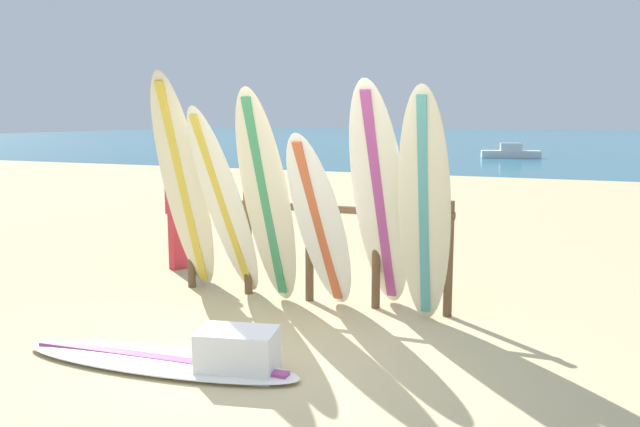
% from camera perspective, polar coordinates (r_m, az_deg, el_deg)
% --- Properties ---
extents(ground_plane, '(120.00, 120.00, 0.00)m').
position_cam_1_polar(ground_plane, '(5.57, -5.99, -12.87)').
color(ground_plane, '#CCB784').
extents(ocean_water, '(120.00, 80.00, 0.01)m').
position_cam_1_polar(ocean_water, '(62.63, 20.30, 6.00)').
color(ocean_water, teal).
rests_on(ocean_water, ground).
extents(surfboard_rack, '(3.14, 0.09, 1.18)m').
position_cam_1_polar(surfboard_rack, '(7.23, -0.91, -1.94)').
color(surfboard_rack, brown).
rests_on(surfboard_rack, ground).
extents(surfboard_leaning_far_left, '(0.59, 1.06, 2.48)m').
position_cam_1_polar(surfboard_leaning_far_left, '(7.48, -11.54, 2.28)').
color(surfboard_leaning_far_left, beige).
rests_on(surfboard_leaning_far_left, ground).
extents(surfboard_leaning_left, '(0.65, 1.09, 2.13)m').
position_cam_1_polar(surfboard_leaning_left, '(7.22, -8.15, 0.73)').
color(surfboard_leaning_left, white).
rests_on(surfboard_leaning_left, ground).
extents(surfboard_leaning_center_left, '(0.65, 0.83, 2.30)m').
position_cam_1_polar(surfboard_leaning_center_left, '(6.91, -4.58, 1.19)').
color(surfboard_leaning_center_left, beige).
rests_on(surfboard_leaning_center_left, ground).
extents(surfboard_leaning_center, '(0.68, 1.01, 1.87)m').
position_cam_1_polar(surfboard_leaning_center, '(6.70, -0.01, -0.89)').
color(surfboard_leaning_center, white).
rests_on(surfboard_leaning_center, ground).
extents(surfboard_leaning_center_right, '(0.56, 1.17, 2.36)m').
position_cam_1_polar(surfboard_leaning_center_right, '(6.60, 5.17, 1.10)').
color(surfboard_leaning_center_right, white).
rests_on(surfboard_leaning_center_right, ground).
extents(surfboard_leaning_right, '(0.53, 0.58, 2.30)m').
position_cam_1_polar(surfboard_leaning_right, '(6.34, 8.90, 0.45)').
color(surfboard_leaning_right, beige).
rests_on(surfboard_leaning_right, ground).
extents(surfboard_lying_on_sand, '(2.52, 0.74, 0.08)m').
position_cam_1_polar(surfboard_lying_on_sand, '(5.71, -13.75, -12.13)').
color(surfboard_lying_on_sand, white).
rests_on(surfboard_lying_on_sand, ground).
extents(beachgoer_standing, '(0.25, 0.30, 1.58)m').
position_cam_1_polar(beachgoer_standing, '(8.93, -12.15, 0.81)').
color(beachgoer_standing, '#D8333F').
rests_on(beachgoer_standing, ground).
extents(small_boat_offshore, '(2.86, 1.45, 0.71)m').
position_cam_1_polar(small_boat_offshore, '(33.40, 15.98, 5.02)').
color(small_boat_offshore, silver).
rests_on(small_boat_offshore, ocean_water).
extents(cooler_box, '(0.67, 0.52, 0.36)m').
position_cam_1_polar(cooler_box, '(5.36, -7.04, -11.68)').
color(cooler_box, white).
rests_on(cooler_box, ground).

